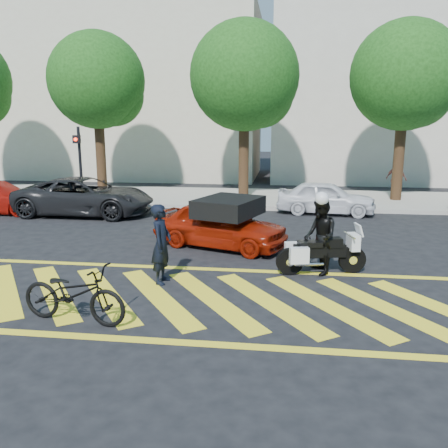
# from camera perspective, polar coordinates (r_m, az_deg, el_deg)

# --- Properties ---
(ground) EXTENTS (90.00, 90.00, 0.00)m
(ground) POSITION_cam_1_polar(r_m,az_deg,el_deg) (9.53, -4.38, -8.88)
(ground) COLOR black
(ground) RESTS_ON ground
(sidewalk) EXTENTS (60.00, 5.00, 0.15)m
(sidewalk) POSITION_cam_1_polar(r_m,az_deg,el_deg) (21.04, 2.34, 3.15)
(sidewalk) COLOR #9E998E
(sidewalk) RESTS_ON ground
(crosswalk) EXTENTS (12.33, 4.00, 0.01)m
(crosswalk) POSITION_cam_1_polar(r_m,az_deg,el_deg) (9.54, -4.61, -8.85)
(crosswalk) COLOR yellow
(crosswalk) RESTS_ON ground
(building_left) EXTENTS (16.00, 8.00, 10.00)m
(building_left) POSITION_cam_1_polar(r_m,az_deg,el_deg) (31.32, -11.23, 15.00)
(building_left) COLOR beige
(building_left) RESTS_ON ground
(building_right) EXTENTS (16.00, 8.00, 11.00)m
(building_right) POSITION_cam_1_polar(r_m,az_deg,el_deg) (30.59, 21.81, 15.38)
(building_right) COLOR beige
(building_right) RESTS_ON ground
(tree_left) EXTENTS (4.20, 4.20, 7.26)m
(tree_left) POSITION_cam_1_polar(r_m,az_deg,el_deg) (22.38, -14.67, 15.96)
(tree_left) COLOR black
(tree_left) RESTS_ON ground
(tree_center) EXTENTS (4.60, 4.60, 7.56)m
(tree_center) POSITION_cam_1_polar(r_m,az_deg,el_deg) (20.89, 2.85, 16.90)
(tree_center) COLOR black
(tree_center) RESTS_ON ground
(tree_right) EXTENTS (4.40, 4.40, 7.41)m
(tree_right) POSITION_cam_1_polar(r_m,az_deg,el_deg) (21.34, 21.24, 15.87)
(tree_right) COLOR black
(tree_right) RESTS_ON ground
(signal_pole) EXTENTS (0.28, 0.43, 3.20)m
(signal_pole) POSITION_cam_1_polar(r_m,az_deg,el_deg) (20.29, -17.00, 7.53)
(signal_pole) COLOR black
(signal_pole) RESTS_ON ground
(officer_bike) EXTENTS (0.45, 0.65, 1.72)m
(officer_bike) POSITION_cam_1_polar(r_m,az_deg,el_deg) (10.22, -7.53, -2.40)
(officer_bike) COLOR black
(officer_bike) RESTS_ON ground
(bicycle) EXTENTS (2.07, 1.00, 1.04)m
(bicycle) POSITION_cam_1_polar(r_m,az_deg,el_deg) (8.67, -17.64, -7.98)
(bicycle) COLOR black
(bicycle) RESTS_ON ground
(police_motorcycle) EXTENTS (2.06, 0.89, 0.92)m
(police_motorcycle) POSITION_cam_1_polar(r_m,az_deg,el_deg) (11.03, 11.48, -3.39)
(police_motorcycle) COLOR black
(police_motorcycle) RESTS_ON ground
(officer_moto) EXTENTS (0.84, 0.98, 1.75)m
(officer_moto) POSITION_cam_1_polar(r_m,az_deg,el_deg) (10.94, 11.49, -1.48)
(officer_moto) COLOR black
(officer_moto) RESTS_ON ground
(red_convertible) EXTENTS (4.03, 2.70, 1.27)m
(red_convertible) POSITION_cam_1_polar(r_m,az_deg,el_deg) (13.05, -0.46, -0.07)
(red_convertible) COLOR maroon
(red_convertible) RESTS_ON ground
(parked_mid_left) EXTENTS (5.03, 2.35, 1.39)m
(parked_mid_left) POSITION_cam_1_polar(r_m,az_deg,el_deg) (18.27, -16.39, 3.21)
(parked_mid_left) COLOR black
(parked_mid_left) RESTS_ON ground
(parked_mid_right) EXTENTS (3.75, 1.82, 1.23)m
(parked_mid_right) POSITION_cam_1_polar(r_m,az_deg,el_deg) (18.17, 12.16, 3.13)
(parked_mid_right) COLOR white
(parked_mid_right) RESTS_ON ground
(pedestrian_right) EXTENTS (0.97, 0.92, 1.61)m
(pedestrian_right) POSITION_cam_1_polar(r_m,az_deg,el_deg) (21.91, 20.00, 5.10)
(pedestrian_right) COLOR brown
(pedestrian_right) RESTS_ON sidewalk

